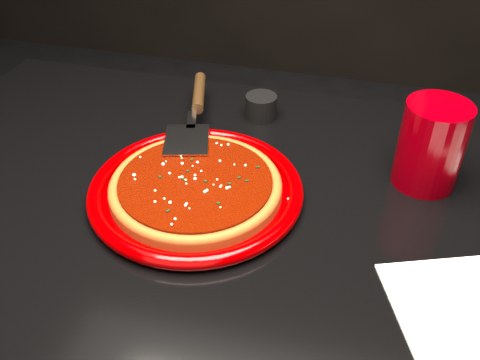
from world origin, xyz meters
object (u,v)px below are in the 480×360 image
Objects in this scene: plate at (196,190)px; ramekin at (261,107)px; pizza_server at (195,112)px; cup at (431,145)px.

ramekin is at bearing 80.32° from plate.
ramekin is (0.04, 0.25, 0.01)m from plate.
pizza_server is 0.39m from cup.
pizza_server is at bearing 173.33° from cup.
pizza_server is 0.13m from ramekin.
pizza_server is 2.24× the size of cup.
pizza_server reaches higher than plate.
pizza_server is at bearing -141.49° from ramekin.
plate is 0.25m from ramekin.
plate is at bearing -159.22° from cup.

